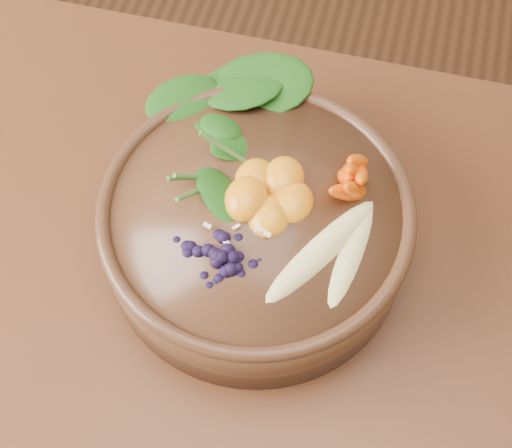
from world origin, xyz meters
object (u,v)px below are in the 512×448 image
at_px(stoneware_bowl, 256,229).
at_px(banana_halves, 338,244).
at_px(carrot_cluster, 356,152).
at_px(mandarin_cluster, 270,185).
at_px(kale_heap, 255,126).
at_px(dining_table, 340,424).
at_px(blueberry_pile, 217,246).

bearing_deg(stoneware_bowl, banana_halves, -18.85).
relative_size(carrot_cluster, mandarin_cluster, 0.87).
xyz_separation_m(stoneware_bowl, kale_heap, (-0.02, 0.08, 0.07)).
height_order(dining_table, kale_heap, kale_heap).
bearing_deg(stoneware_bowl, blueberry_pile, -108.73).
bearing_deg(dining_table, stoneware_bowl, 132.75).
relative_size(stoneware_bowl, mandarin_cluster, 3.15).
xyz_separation_m(dining_table, blueberry_pile, (-0.15, 0.08, 0.20)).
bearing_deg(banana_halves, carrot_cluster, 113.06).
height_order(carrot_cluster, blueberry_pile, carrot_cluster).
bearing_deg(blueberry_pile, mandarin_cluster, 69.14).
xyz_separation_m(dining_table, kale_heap, (-0.15, 0.22, 0.20)).
bearing_deg(stoneware_bowl, dining_table, -47.25).
bearing_deg(kale_heap, stoneware_bowl, -74.72).
bearing_deg(banana_halves, stoneware_bowl, -177.26).
height_order(stoneware_bowl, mandarin_cluster, mandarin_cluster).
bearing_deg(mandarin_cluster, dining_table, -52.63).
relative_size(banana_halves, mandarin_cluster, 1.66).
height_order(stoneware_bowl, carrot_cluster, carrot_cluster).
distance_m(stoneware_bowl, blueberry_pile, 0.09).
distance_m(mandarin_cluster, blueberry_pile, 0.09).
relative_size(kale_heap, carrot_cluster, 2.37).
xyz_separation_m(kale_heap, blueberry_pile, (0.00, -0.14, -0.00)).
bearing_deg(stoneware_bowl, carrot_cluster, 34.72).
bearing_deg(banana_halves, mandarin_cluster, 170.25).
distance_m(stoneware_bowl, kale_heap, 0.11).
bearing_deg(blueberry_pile, carrot_cluster, 48.86).
bearing_deg(carrot_cluster, dining_table, -55.44).
xyz_separation_m(stoneware_bowl, banana_halves, (0.09, -0.03, 0.06)).
relative_size(dining_table, mandarin_cluster, 15.70).
xyz_separation_m(banana_halves, mandarin_cluster, (-0.08, 0.05, 0.00)).
distance_m(carrot_cluster, mandarin_cluster, 0.09).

